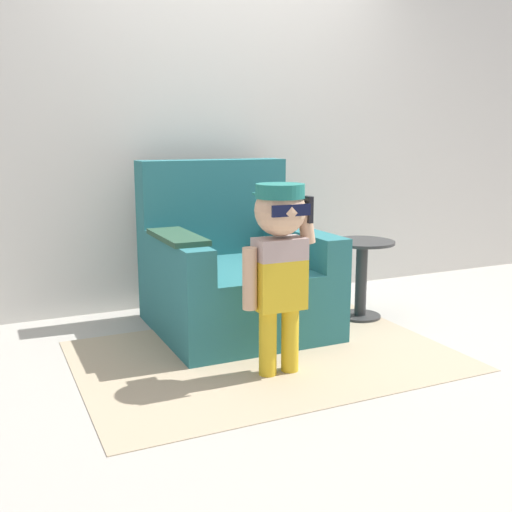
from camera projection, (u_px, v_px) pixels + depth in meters
name	position (u px, v px, depth m)	size (l,w,h in m)	color
ground_plane	(265.00, 322.00, 3.88)	(10.00, 10.00, 0.00)	#ADA89E
wall_back	(224.00, 119.00, 4.23)	(10.00, 0.05, 2.60)	silver
armchair	(232.00, 273.00, 3.73)	(1.00, 1.02, 1.03)	#286B70
person_child	(279.00, 249.00, 2.91)	(0.39, 0.29, 0.96)	gold
side_table	(361.00, 272.00, 3.91)	(0.42, 0.42, 0.52)	#333333
rug	(266.00, 355.00, 3.27)	(2.00, 1.40, 0.01)	tan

